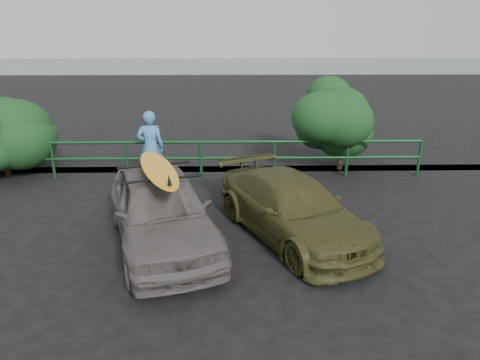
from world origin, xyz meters
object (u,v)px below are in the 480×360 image
(sedan, at_px, (161,209))
(surfboard, at_px, (158,168))
(olive_vehicle, at_px, (292,208))
(man, at_px, (151,147))
(guardrail, at_px, (164,160))

(sedan, relative_size, surfboard, 1.60)
(olive_vehicle, xyz_separation_m, man, (-3.24, 3.36, 0.37))
(sedan, xyz_separation_m, surfboard, (0.00, 0.00, 0.78))
(sedan, bearing_deg, guardrail, 79.18)
(guardrail, xyz_separation_m, surfboard, (0.53, -4.00, 0.95))
(guardrail, bearing_deg, olive_vehicle, -51.26)
(olive_vehicle, distance_m, surfboard, 2.61)
(guardrail, bearing_deg, sedan, -82.45)
(sedan, xyz_separation_m, olive_vehicle, (2.43, 0.31, -0.12))
(man, bearing_deg, surfboard, 98.58)
(guardrail, height_order, sedan, sedan)
(guardrail, bearing_deg, man, -129.88)
(sedan, height_order, man, man)
(guardrail, xyz_separation_m, man, (-0.28, -0.33, 0.43))
(sedan, xyz_separation_m, man, (-0.81, 3.67, 0.26))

